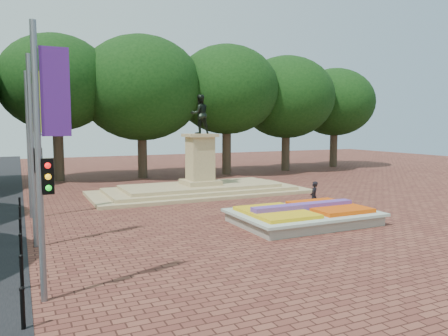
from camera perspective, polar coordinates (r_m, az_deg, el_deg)
name	(u,v)px	position (r m, az deg, el deg)	size (l,w,h in m)	color
ground	(262,217)	(21.54, 4.98, -6.36)	(90.00, 90.00, 0.00)	brown
flower_bed	(304,215)	(20.37, 10.36, -6.05)	(6.30, 4.30, 0.91)	gray
monument	(200,180)	(28.49, -3.13, -1.59)	(14.00, 6.00, 6.40)	tan
tree_row_back	(181,99)	(38.50, -5.60, 8.91)	(44.80, 8.80, 10.43)	#34281C
banner_poles	(36,142)	(16.90, -23.38, 3.14)	(0.88, 11.17, 7.00)	slate
bollard_row	(21,237)	(17.15, -25.02, -8.22)	(0.12, 13.12, 0.98)	black
pedestrian	(314,197)	(23.02, 11.66, -3.68)	(0.57, 0.38, 1.58)	black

